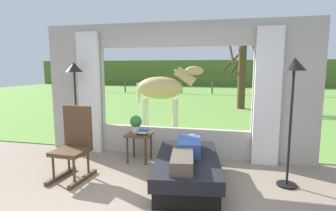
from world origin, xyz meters
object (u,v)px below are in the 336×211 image
object	(u,v)px
reclining_person	(187,151)
side_table	(139,139)
recliner_sofa	(187,170)
potted_plant	(136,123)
horse	(163,88)
rocking_chair	(74,143)
floor_lamp_right	(293,83)
pasture_tree	(241,74)
floor_lamp_left	(75,81)
book_stack	(143,132)

from	to	relation	value
reclining_person	side_table	bearing A→B (deg)	132.70
recliner_sofa	potted_plant	size ratio (longest dim) A/B	5.65
horse	rocking_chair	bearing A→B (deg)	-12.72
potted_plant	horse	world-z (taller)	horse
reclining_person	floor_lamp_right	bearing A→B (deg)	4.70
recliner_sofa	floor_lamp_right	world-z (taller)	floor_lamp_right
reclining_person	horse	distance (m)	3.55
side_table	horse	xyz separation A→B (m)	(-0.16, 2.47, 0.73)
rocking_chair	pasture_tree	bearing A→B (deg)	74.03
reclining_person	recliner_sofa	bearing A→B (deg)	82.20
recliner_sofa	floor_lamp_left	size ratio (longest dim) A/B	1.00
rocking_chair	floor_lamp_left	world-z (taller)	floor_lamp_left
rocking_chair	pasture_tree	xyz separation A→B (m)	(2.82, 7.82, 0.91)
recliner_sofa	floor_lamp_right	size ratio (longest dim) A/B	0.98
floor_lamp_left	floor_lamp_right	distance (m)	3.77
recliner_sofa	floor_lamp_right	xyz separation A→B (m)	(1.43, 0.27, 1.28)
recliner_sofa	book_stack	xyz separation A→B (m)	(-0.91, 0.72, 0.35)
recliner_sofa	floor_lamp_left	xyz separation A→B (m)	(-2.30, 0.84, 1.24)
reclining_person	floor_lamp_right	world-z (taller)	floor_lamp_right
horse	recliner_sofa	bearing A→B (deg)	17.03
book_stack	horse	bearing A→B (deg)	95.71
floor_lamp_right	pasture_tree	size ratio (longest dim) A/B	0.63
recliner_sofa	reclining_person	bearing A→B (deg)	-97.80
floor_lamp_left	reclining_person	bearing A→B (deg)	-21.09
floor_lamp_left	horse	world-z (taller)	floor_lamp_left
potted_plant	recliner_sofa	bearing A→B (deg)	-37.71
rocking_chair	reclining_person	bearing A→B (deg)	6.12
rocking_chair	recliner_sofa	bearing A→B (deg)	7.73
floor_lamp_left	horse	size ratio (longest dim) A/B	1.00
side_table	horse	distance (m)	2.58
floor_lamp_left	floor_lamp_right	world-z (taller)	floor_lamp_right
floor_lamp_left	side_table	bearing A→B (deg)	-2.63
floor_lamp_left	pasture_tree	size ratio (longest dim) A/B	0.62
reclining_person	floor_lamp_right	size ratio (longest dim) A/B	0.78
horse	pasture_tree	xyz separation A→B (m)	(2.22, 4.46, 0.30)
potted_plant	pasture_tree	world-z (taller)	pasture_tree
book_stack	horse	xyz separation A→B (m)	(-0.25, 2.53, 0.59)
rocking_chair	horse	distance (m)	3.47
rocking_chair	floor_lamp_right	world-z (taller)	floor_lamp_right
rocking_chair	side_table	distance (m)	1.18
side_table	potted_plant	world-z (taller)	potted_plant
recliner_sofa	pasture_tree	xyz separation A→B (m)	(1.06, 7.70, 1.23)
floor_lamp_left	horse	distance (m)	2.68
recliner_sofa	side_table	size ratio (longest dim) A/B	3.47
book_stack	floor_lamp_left	bearing A→B (deg)	175.11
book_stack	floor_lamp_right	distance (m)	2.56
floor_lamp_left	pasture_tree	distance (m)	7.64
potted_plant	pasture_tree	xyz separation A→B (m)	(2.14, 6.86, 0.75)
side_table	floor_lamp_right	xyz separation A→B (m)	(2.43, -0.51, 1.07)
book_stack	pasture_tree	world-z (taller)	pasture_tree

